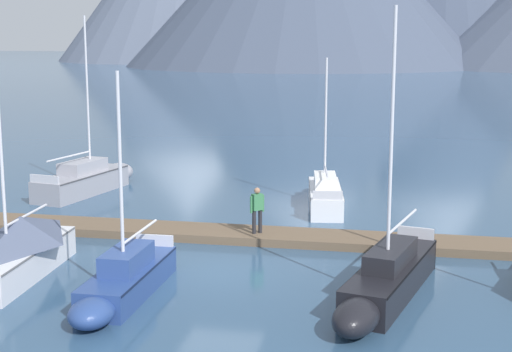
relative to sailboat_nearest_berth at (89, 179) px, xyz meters
name	(u,v)px	position (x,y,z in m)	size (l,w,h in m)	color
ground_plane	(220,272)	(9.15, -11.01, -0.64)	(700.00, 700.00, 0.00)	#2D4C6B
dock	(246,235)	(9.15, -7.01, -0.50)	(23.12, 2.22, 0.30)	brown
sailboat_nearest_berth	(89,179)	(0.00, 0.00, 0.00)	(2.83, 7.08, 8.31)	#93939E
sailboat_second_berth	(12,252)	(3.09, -12.94, 0.21)	(2.21, 6.81, 7.67)	silver
sailboat_mid_dock_port	(123,280)	(7.05, -13.97, -0.10)	(1.41, 5.93, 6.44)	navy
sailboat_mid_dock_starboard	(325,192)	(11.43, -0.82, -0.06)	(2.13, 6.70, 6.46)	white
sailboat_far_berth	(386,280)	(14.37, -12.69, -0.04)	(2.95, 7.49, 8.16)	black
person_on_dock	(257,207)	(9.62, -7.21, 0.62)	(0.46, 0.43, 1.69)	#232328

